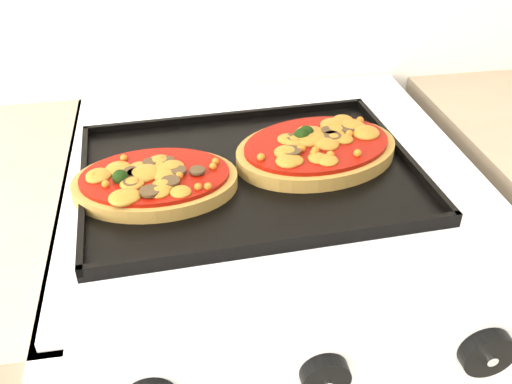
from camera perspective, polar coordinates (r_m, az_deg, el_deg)
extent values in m
cube|color=white|center=(1.14, 1.17, -17.16)|extent=(0.60, 0.60, 0.91)
cube|color=white|center=(0.64, 6.99, -16.33)|extent=(0.60, 0.02, 0.09)
cylinder|color=black|center=(0.63, 6.93, -17.80)|extent=(0.05, 0.02, 0.05)
cylinder|color=black|center=(0.69, 22.08, -14.67)|extent=(0.06, 0.02, 0.06)
cube|color=black|center=(0.80, -0.60, 2.11)|extent=(0.48, 0.36, 0.02)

